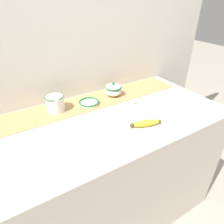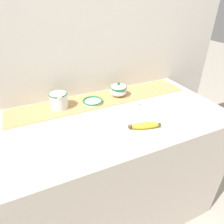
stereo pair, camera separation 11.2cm
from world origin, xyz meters
name	(u,v)px [view 1 (the left image)]	position (x,y,z in m)	size (l,w,h in m)	color
ground_plane	(114,205)	(0.00, 0.00, 0.00)	(12.00, 12.00, 0.00)	#B2A899
countertop	(114,167)	(0.00, 0.00, 0.43)	(1.33, 0.71, 0.86)	beige
back_wall	(84,45)	(0.00, 0.38, 1.20)	(2.13, 0.04, 2.40)	silver
table_runner	(97,100)	(0.00, 0.23, 0.86)	(1.22, 0.23, 0.00)	tan
cream_pitcher	(55,103)	(-0.28, 0.23, 0.92)	(0.11, 0.13, 0.10)	white
sugar_bowl	(113,90)	(0.13, 0.23, 0.91)	(0.12, 0.12, 0.10)	white
small_dish	(89,102)	(-0.07, 0.20, 0.88)	(0.13, 0.13, 0.02)	white
banana	(146,123)	(0.08, -0.18, 0.88)	(0.18, 0.09, 0.04)	yellow
spoon	(134,103)	(0.19, 0.06, 0.87)	(0.15, 0.08, 0.01)	#B7B7BC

